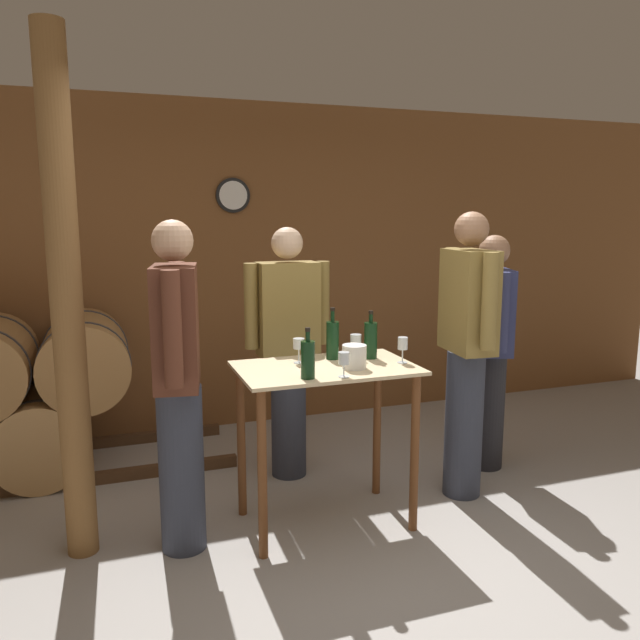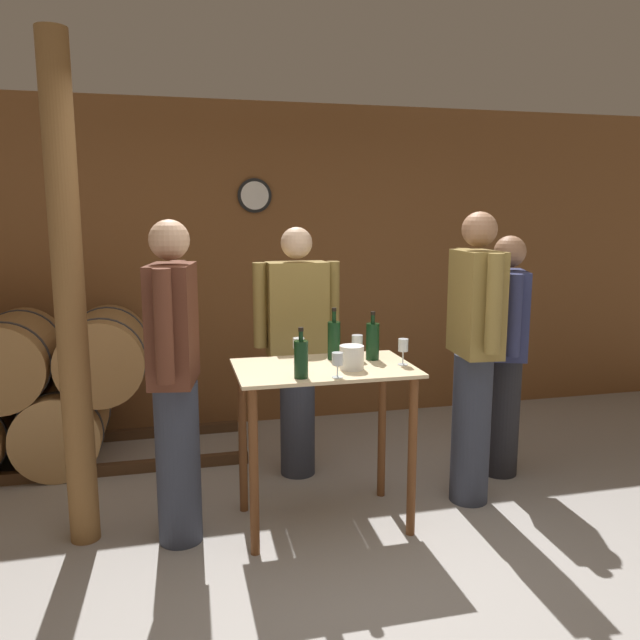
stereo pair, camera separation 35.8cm
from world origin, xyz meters
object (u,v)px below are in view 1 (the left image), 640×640
wine_bottle_center (371,339)px  person_host (467,349)px  wine_glass_near_left (299,345)px  person_visitor_near_door (288,347)px  wooden_post (67,304)px  ice_bucket (354,357)px  person_visitor_with_scarf (490,347)px  wine_glass_near_right (356,341)px  wine_glass_near_center (344,359)px  wine_bottle_far_left (308,359)px  wine_glass_far_side (403,345)px  person_visitor_bearded (178,380)px  wine_bottle_left (333,339)px

wine_bottle_center → person_host: (0.64, -0.04, -0.10)m
wine_glass_near_left → person_visitor_near_door: 0.63m
wooden_post → wine_bottle_center: size_ratio=9.40×
ice_bucket → person_visitor_with_scarf: 1.34m
ice_bucket → wine_glass_near_right: bearing=65.3°
wine_glass_near_center → ice_bucket: bearing=51.6°
wine_glass_near_center → person_host: bearing=18.3°
wine_bottle_center → wine_glass_near_left: size_ratio=1.97×
wine_glass_near_right → wine_bottle_far_left: bearing=-141.6°
wooden_post → wine_glass_far_side: 1.83m
wine_glass_near_center → person_host: (0.95, 0.31, -0.08)m
wine_glass_near_left → person_visitor_with_scarf: 1.52m
wine_glass_far_side → person_visitor_bearded: person_visitor_bearded is taller
wine_bottle_left → person_visitor_bearded: size_ratio=0.17×
wine_bottle_left → person_visitor_with_scarf: 1.30m
wine_glass_near_center → wine_glass_far_side: wine_glass_far_side is taller
wooden_post → wine_glass_near_center: size_ratio=19.96×
wine_bottle_far_left → person_visitor_near_door: person_visitor_near_door is taller
wine_glass_far_side → person_host: (0.52, 0.13, -0.09)m
wine_glass_near_left → ice_bucket: wine_glass_near_left is taller
wooden_post → wine_glass_near_left: 1.26m
ice_bucket → person_host: bearing=10.8°
wine_glass_near_right → person_visitor_near_door: person_visitor_near_door is taller
person_host → person_visitor_with_scarf: size_ratio=1.09×
person_visitor_with_scarf → wine_glass_near_center: bearing=-154.4°
wooden_post → person_visitor_near_door: size_ratio=1.58×
wine_bottle_left → wine_bottle_center: wine_bottle_left is taller
ice_bucket → person_visitor_bearded: person_visitor_bearded is taller
wine_glass_near_center → wine_glass_far_side: (0.44, 0.18, 0.01)m
wooden_post → person_host: (2.31, -0.06, -0.39)m
wine_bottle_center → ice_bucket: bearing=-133.5°
wine_glass_near_center → person_host: size_ratio=0.07×
wine_bottle_far_left → ice_bucket: wine_bottle_far_left is taller
person_visitor_bearded → wine_glass_far_side: bearing=-2.5°
wine_glass_near_left → person_host: 1.09m
wine_bottle_far_left → person_visitor_near_door: size_ratio=0.16×
wine_glass_near_center → person_visitor_bearded: (-0.84, 0.24, -0.10)m
ice_bucket → wine_glass_far_side: bearing=4.9°
wine_bottle_center → wine_glass_near_left: (-0.44, 0.02, -0.01)m
person_host → wine_glass_near_center: bearing=-161.7°
wine_glass_near_right → person_host: (0.73, -0.04, -0.09)m
wooden_post → person_visitor_with_scarf: wooden_post is taller
wine_glass_near_left → wine_glass_near_right: 0.35m
wine_bottle_far_left → wine_glass_near_left: size_ratio=1.86×
wine_glass_near_left → wine_bottle_left: bearing=8.7°
wine_glass_near_left → wine_glass_near_center: bearing=-70.8°
wine_bottle_far_left → person_host: 1.18m
wine_glass_near_center → wine_glass_near_right: 0.42m
wine_bottle_center → person_visitor_bearded: size_ratio=0.16×
wine_bottle_far_left → wine_glass_far_side: 0.64m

